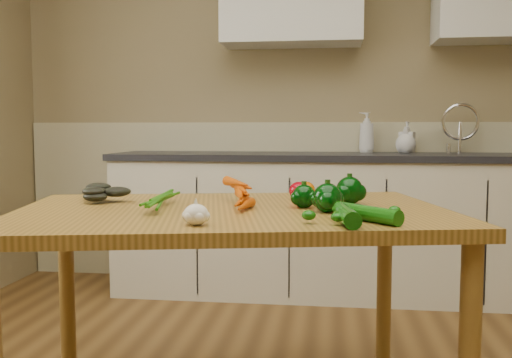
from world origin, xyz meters
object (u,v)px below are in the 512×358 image
object	(u,v)px
tomato_c	(338,195)
table	(232,233)
zucchini_a	(367,213)
zucchini_b	(347,215)
tomato_a	(299,191)
carrot_bunch	(216,196)
pepper_b	(349,191)
pepper_c	(327,198)
tomato_b	(306,190)
soap_bottle_c	(406,140)
pepper_a	(304,196)
soap_bottle_a	(367,132)
leafy_greens	(99,188)
garlic_bulb	(196,215)
soap_bottle_b	(407,137)

from	to	relation	value
tomato_c	table	bearing A→B (deg)	-151.66
zucchini_a	zucchini_b	xyz separation A→B (m)	(-0.06, -0.05, 0.00)
tomato_a	carrot_bunch	bearing A→B (deg)	-140.52
pepper_b	zucchini_a	world-z (taller)	pepper_b
pepper_c	tomato_b	bearing A→B (deg)	104.17
tomato_a	zucchini_a	world-z (taller)	tomato_a
zucchini_b	tomato_b	bearing A→B (deg)	104.00
soap_bottle_c	tomato_a	distance (m)	1.71
tomato_c	zucchini_a	xyz separation A→B (m)	(0.08, -0.42, -0.01)
pepper_a	pepper_b	bearing A→B (deg)	37.32
tomato_b	tomato_c	distance (m)	0.15
table	carrot_bunch	xyz separation A→B (m)	(-0.06, 0.03, 0.12)
soap_bottle_c	pepper_a	xyz separation A→B (m)	(-0.57, -1.81, -0.16)
soap_bottle_a	tomato_b	world-z (taller)	soap_bottle_a
leafy_greens	zucchini_b	size ratio (longest dim) A/B	0.96
zucchini_a	zucchini_b	distance (m)	0.08
tomato_c	zucchini_b	xyz separation A→B (m)	(0.02, -0.48, -0.00)
soap_bottle_a	zucchini_b	world-z (taller)	soap_bottle_a
soap_bottle_a	tomato_c	size ratio (longest dim) A/B	4.08
pepper_a	zucchini_b	bearing A→B (deg)	-67.12
garlic_bulb	pepper_b	world-z (taller)	pepper_b
zucchini_a	garlic_bulb	bearing A→B (deg)	-164.63
pepper_a	pepper_c	bearing A→B (deg)	-49.82
garlic_bulb	tomato_b	xyz separation A→B (m)	(0.28, 0.64, 0.00)
garlic_bulb	zucchini_b	world-z (taller)	garlic_bulb
table	garlic_bulb	distance (m)	0.38
leafy_greens	pepper_b	distance (m)	0.93
soap_bottle_c	carrot_bunch	size ratio (longest dim) A/B	0.62
soap_bottle_b	tomato_c	size ratio (longest dim) A/B	3.12
table	soap_bottle_b	distance (m)	2.09
tomato_a	tomato_c	size ratio (longest dim) A/B	1.18
soap_bottle_c	tomato_c	xyz separation A→B (m)	(-0.45, -1.66, -0.17)
leafy_greens	garlic_bulb	size ratio (longest dim) A/B	2.92
carrot_bunch	tomato_a	size ratio (longest dim) A/B	3.54
table	pepper_a	distance (m)	0.28
zucchini_b	carrot_bunch	bearing A→B (deg)	144.92
pepper_c	tomato_a	world-z (taller)	pepper_c
soap_bottle_b	pepper_c	xyz separation A→B (m)	(-0.50, -1.94, -0.17)
table	tomato_a	xyz separation A→B (m)	(0.21, 0.26, 0.12)
pepper_b	tomato_c	size ratio (longest dim) A/B	1.51
pepper_b	tomato_b	xyz separation A→B (m)	(-0.16, 0.12, -0.01)
pepper_a	zucchini_b	xyz separation A→B (m)	(0.14, -0.32, -0.01)
zucchini_a	pepper_b	bearing A→B (deg)	95.67
garlic_bulb	zucchini_a	bearing A→B (deg)	15.37
table	leafy_greens	world-z (taller)	leafy_greens
soap_bottle_a	soap_bottle_c	world-z (taller)	soap_bottle_a
carrot_bunch	tomato_a	bearing A→B (deg)	27.58
tomato_a	leafy_greens	bearing A→B (deg)	-168.42
tomato_b	zucchini_b	xyz separation A→B (m)	(0.14, -0.57, -0.01)
table	soap_bottle_a	distance (m)	2.02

